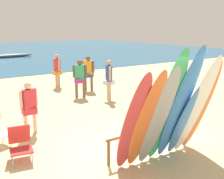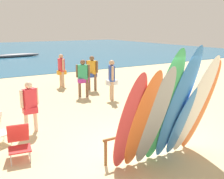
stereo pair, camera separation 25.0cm
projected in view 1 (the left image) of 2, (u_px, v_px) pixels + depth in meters
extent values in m
plane|color=#D3BC8C|center=(12.00, 73.00, 18.16)|extent=(60.00, 60.00, 0.00)
cylinder|color=brown|center=(109.00, 153.00, 6.05)|extent=(0.07, 0.07, 0.60)
cylinder|color=brown|center=(182.00, 131.00, 7.29)|extent=(0.07, 0.07, 0.60)
cylinder|color=brown|center=(149.00, 130.00, 6.60)|extent=(2.46, 0.06, 0.06)
ellipsoid|color=#D13D42|center=(133.00, 125.00, 5.35)|extent=(0.57, 1.09, 2.31)
ellipsoid|color=orange|center=(146.00, 123.00, 5.45)|extent=(0.55, 1.13, 2.34)
ellipsoid|color=#999EA3|center=(158.00, 120.00, 5.56)|extent=(0.57, 1.14, 2.39)
ellipsoid|color=#38B266|center=(166.00, 109.00, 5.75)|extent=(0.64, 1.11, 2.69)
ellipsoid|color=#337AD1|center=(180.00, 106.00, 5.90)|extent=(0.66, 1.14, 2.74)
ellipsoid|color=#337AD1|center=(185.00, 120.00, 6.25)|extent=(0.63, 0.89, 1.89)
ellipsoid|color=white|center=(196.00, 108.00, 6.16)|extent=(0.56, 1.13, 2.52)
ellipsoid|color=orange|center=(201.00, 107.00, 6.45)|extent=(0.52, 0.99, 2.39)
cylinder|color=brown|center=(92.00, 82.00, 13.16)|extent=(0.12, 0.12, 0.82)
cylinder|color=brown|center=(85.00, 82.00, 13.27)|extent=(0.12, 0.12, 0.82)
cube|color=#2D4CB2|center=(88.00, 75.00, 13.14)|extent=(0.44, 0.27, 0.20)
cube|color=orange|center=(88.00, 67.00, 13.05)|extent=(0.43, 0.47, 0.64)
sphere|color=brown|center=(88.00, 58.00, 12.95)|extent=(0.23, 0.23, 0.23)
cylinder|color=brown|center=(93.00, 67.00, 12.95)|extent=(0.10, 0.10, 0.57)
cylinder|color=brown|center=(83.00, 66.00, 13.13)|extent=(0.10, 0.10, 0.57)
cylinder|color=tan|center=(108.00, 89.00, 11.67)|extent=(0.13, 0.13, 0.83)
cylinder|color=tan|center=(110.00, 91.00, 11.34)|extent=(0.13, 0.13, 0.83)
cube|color=silver|center=(109.00, 82.00, 11.43)|extent=(0.44, 0.27, 0.20)
cube|color=#2D4CB2|center=(109.00, 73.00, 11.34)|extent=(0.37, 0.48, 0.65)
sphere|color=tan|center=(109.00, 63.00, 11.24)|extent=(0.23, 0.23, 0.23)
cylinder|color=tan|center=(108.00, 71.00, 11.59)|extent=(0.10, 0.10, 0.58)
cylinder|color=tan|center=(110.00, 74.00, 11.07)|extent=(0.10, 0.10, 0.58)
cylinder|color=beige|center=(35.00, 120.00, 7.99)|extent=(0.11, 0.11, 0.74)
cylinder|color=beige|center=(26.00, 123.00, 7.76)|extent=(0.11, 0.11, 0.74)
cube|color=#DB333D|center=(30.00, 111.00, 7.80)|extent=(0.40, 0.25, 0.18)
cube|color=#DB333D|center=(29.00, 99.00, 7.72)|extent=(0.43, 0.30, 0.58)
sphere|color=beige|center=(28.00, 86.00, 7.63)|extent=(0.21, 0.21, 0.21)
cylinder|color=beige|center=(36.00, 96.00, 7.90)|extent=(0.09, 0.09, 0.52)
cylinder|color=beige|center=(21.00, 100.00, 7.53)|extent=(0.09, 0.09, 0.52)
cylinder|color=brown|center=(84.00, 88.00, 11.98)|extent=(0.12, 0.12, 0.80)
cylinder|color=brown|center=(76.00, 88.00, 11.99)|extent=(0.12, 0.12, 0.80)
cube|color=#B23399|center=(80.00, 81.00, 11.91)|extent=(0.43, 0.27, 0.19)
cube|color=#33A36B|center=(80.00, 72.00, 11.82)|extent=(0.46, 0.42, 0.63)
sphere|color=brown|center=(79.00, 62.00, 11.73)|extent=(0.23, 0.23, 0.23)
cylinder|color=brown|center=(86.00, 71.00, 11.80)|extent=(0.10, 0.10, 0.56)
cylinder|color=brown|center=(74.00, 71.00, 11.83)|extent=(0.10, 0.10, 0.56)
cylinder|color=tan|center=(59.00, 80.00, 13.77)|extent=(0.13, 0.13, 0.82)
cylinder|color=tan|center=(56.00, 79.00, 14.05)|extent=(0.13, 0.13, 0.82)
cube|color=orange|center=(57.00, 73.00, 13.83)|extent=(0.44, 0.27, 0.20)
cube|color=#DB333D|center=(57.00, 65.00, 13.75)|extent=(0.23, 0.43, 0.65)
sphere|color=tan|center=(57.00, 57.00, 13.65)|extent=(0.23, 0.23, 0.23)
cylinder|color=tan|center=(59.00, 65.00, 13.51)|extent=(0.10, 0.10, 0.57)
cylinder|color=tan|center=(55.00, 64.00, 13.96)|extent=(0.10, 0.10, 0.57)
cylinder|color=#B7B7BC|center=(13.00, 162.00, 5.97)|extent=(0.02, 0.02, 0.28)
cylinder|color=#B7B7BC|center=(33.00, 159.00, 6.13)|extent=(0.02, 0.02, 0.28)
cylinder|color=#B7B7BC|center=(12.00, 155.00, 6.30)|extent=(0.02, 0.02, 0.28)
cylinder|color=#B7B7BC|center=(30.00, 152.00, 6.47)|extent=(0.02, 0.02, 0.28)
cube|color=red|center=(21.00, 151.00, 6.18)|extent=(0.57, 0.52, 0.03)
cube|color=red|center=(19.00, 134.00, 6.42)|extent=(0.53, 0.33, 0.51)
cylinder|color=#B7B7BC|center=(11.00, 140.00, 7.15)|extent=(0.02, 0.02, 0.28)
cylinder|color=#B7B7BC|center=(3.00, 136.00, 7.37)|extent=(0.02, 0.02, 0.28)
ellipsoid|color=#4C515B|center=(8.00, 56.00, 27.38)|extent=(5.05, 1.35, 0.40)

